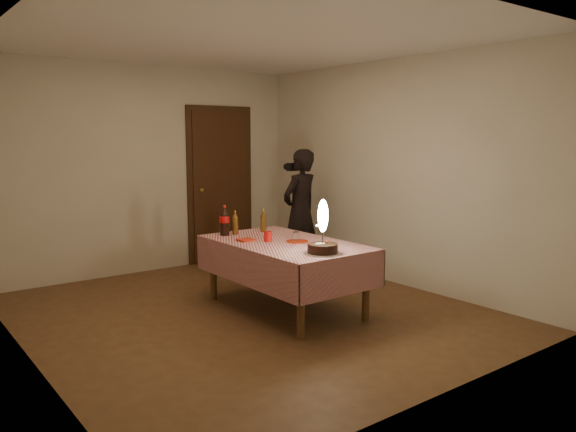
{
  "coord_description": "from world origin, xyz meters",
  "views": [
    {
      "loc": [
        -2.94,
        -4.45,
        1.72
      ],
      "look_at": [
        0.34,
        -0.17,
        0.95
      ],
      "focal_mm": 35.0,
      "sensor_mm": 36.0,
      "label": 1
    }
  ],
  "objects_px": {
    "clear_cup": "(296,236)",
    "cola_bottle": "(225,221)",
    "red_plate": "(297,241)",
    "amber_bottle_right": "(263,221)",
    "red_cup": "(268,236)",
    "birthday_cake": "(323,240)",
    "dining_table": "(285,251)",
    "photographer": "(300,211)",
    "amber_bottle_left": "(235,223)"
  },
  "relations": [
    {
      "from": "clear_cup",
      "to": "cola_bottle",
      "type": "distance_m",
      "value": 0.82
    },
    {
      "from": "red_plate",
      "to": "amber_bottle_right",
      "type": "height_order",
      "value": "amber_bottle_right"
    },
    {
      "from": "red_cup",
      "to": "cola_bottle",
      "type": "distance_m",
      "value": 0.59
    },
    {
      "from": "red_plate",
      "to": "amber_bottle_right",
      "type": "bearing_deg",
      "value": 84.29
    },
    {
      "from": "birthday_cake",
      "to": "amber_bottle_right",
      "type": "xyz_separation_m",
      "value": [
        0.23,
        1.25,
        -0.0
      ]
    },
    {
      "from": "red_cup",
      "to": "cola_bottle",
      "type": "bearing_deg",
      "value": 106.17
    },
    {
      "from": "red_cup",
      "to": "dining_table",
      "type": "bearing_deg",
      "value": -46.63
    },
    {
      "from": "birthday_cake",
      "to": "photographer",
      "type": "relative_size",
      "value": 0.31
    },
    {
      "from": "photographer",
      "to": "cola_bottle",
      "type": "bearing_deg",
      "value": -161.34
    },
    {
      "from": "red_plate",
      "to": "amber_bottle_left",
      "type": "bearing_deg",
      "value": 108.85
    },
    {
      "from": "birthday_cake",
      "to": "red_plate",
      "type": "relative_size",
      "value": 2.19
    },
    {
      "from": "amber_bottle_left",
      "to": "red_cup",
      "type": "bearing_deg",
      "value": -86.16
    },
    {
      "from": "cola_bottle",
      "to": "amber_bottle_left",
      "type": "relative_size",
      "value": 1.25
    },
    {
      "from": "dining_table",
      "to": "amber_bottle_left",
      "type": "height_order",
      "value": "amber_bottle_left"
    },
    {
      "from": "red_cup",
      "to": "photographer",
      "type": "height_order",
      "value": "photographer"
    },
    {
      "from": "cola_bottle",
      "to": "red_plate",
      "type": "bearing_deg",
      "value": -63.29
    },
    {
      "from": "red_plate",
      "to": "photographer",
      "type": "xyz_separation_m",
      "value": [
        1.01,
        1.22,
        0.09
      ]
    },
    {
      "from": "birthday_cake",
      "to": "amber_bottle_left",
      "type": "distance_m",
      "value": 1.32
    },
    {
      "from": "dining_table",
      "to": "cola_bottle",
      "type": "bearing_deg",
      "value": 112.27
    },
    {
      "from": "cola_bottle",
      "to": "clear_cup",
      "type": "bearing_deg",
      "value": -60.32
    },
    {
      "from": "clear_cup",
      "to": "cola_bottle",
      "type": "height_order",
      "value": "cola_bottle"
    },
    {
      "from": "dining_table",
      "to": "cola_bottle",
      "type": "relative_size",
      "value": 5.42
    },
    {
      "from": "red_plate",
      "to": "photographer",
      "type": "distance_m",
      "value": 1.59
    },
    {
      "from": "birthday_cake",
      "to": "red_plate",
      "type": "bearing_deg",
      "value": 73.89
    },
    {
      "from": "amber_bottle_right",
      "to": "dining_table",
      "type": "bearing_deg",
      "value": -105.34
    },
    {
      "from": "cola_bottle",
      "to": "amber_bottle_right",
      "type": "distance_m",
      "value": 0.45
    },
    {
      "from": "clear_cup",
      "to": "amber_bottle_right",
      "type": "xyz_separation_m",
      "value": [
        0.04,
        0.64,
        0.07
      ]
    },
    {
      "from": "photographer",
      "to": "birthday_cake",
      "type": "bearing_deg",
      "value": -123.29
    },
    {
      "from": "amber_bottle_left",
      "to": "amber_bottle_right",
      "type": "height_order",
      "value": "same"
    },
    {
      "from": "birthday_cake",
      "to": "red_plate",
      "type": "height_order",
      "value": "birthday_cake"
    },
    {
      "from": "red_cup",
      "to": "amber_bottle_right",
      "type": "xyz_separation_m",
      "value": [
        0.29,
        0.49,
        0.07
      ]
    },
    {
      "from": "amber_bottle_left",
      "to": "red_plate",
      "type": "bearing_deg",
      "value": -71.15
    },
    {
      "from": "birthday_cake",
      "to": "photographer",
      "type": "bearing_deg",
      "value": 56.71
    },
    {
      "from": "dining_table",
      "to": "amber_bottle_right",
      "type": "distance_m",
      "value": 0.67
    },
    {
      "from": "clear_cup",
      "to": "amber_bottle_left",
      "type": "distance_m",
      "value": 0.75
    },
    {
      "from": "birthday_cake",
      "to": "clear_cup",
      "type": "height_order",
      "value": "birthday_cake"
    },
    {
      "from": "amber_bottle_left",
      "to": "amber_bottle_right",
      "type": "relative_size",
      "value": 1.0
    },
    {
      "from": "dining_table",
      "to": "amber_bottle_right",
      "type": "height_order",
      "value": "amber_bottle_right"
    },
    {
      "from": "amber_bottle_right",
      "to": "photographer",
      "type": "bearing_deg",
      "value": 29.74
    },
    {
      "from": "birthday_cake",
      "to": "amber_bottle_left",
      "type": "height_order",
      "value": "birthday_cake"
    },
    {
      "from": "red_cup",
      "to": "photographer",
      "type": "bearing_deg",
      "value": 39.85
    },
    {
      "from": "birthday_cake",
      "to": "red_plate",
      "type": "xyz_separation_m",
      "value": [
        0.17,
        0.57,
        -0.12
      ]
    },
    {
      "from": "clear_cup",
      "to": "photographer",
      "type": "height_order",
      "value": "photographer"
    },
    {
      "from": "photographer",
      "to": "red_cup",
      "type": "bearing_deg",
      "value": -140.15
    },
    {
      "from": "dining_table",
      "to": "clear_cup",
      "type": "distance_m",
      "value": 0.19
    },
    {
      "from": "photographer",
      "to": "dining_table",
      "type": "bearing_deg",
      "value": -134.02
    },
    {
      "from": "clear_cup",
      "to": "photographer",
      "type": "distance_m",
      "value": 1.54
    },
    {
      "from": "red_plate",
      "to": "photographer",
      "type": "relative_size",
      "value": 0.14
    },
    {
      "from": "dining_table",
      "to": "photographer",
      "type": "relative_size",
      "value": 1.1
    },
    {
      "from": "cola_bottle",
      "to": "red_cup",
      "type": "bearing_deg",
      "value": -73.83
    }
  ]
}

